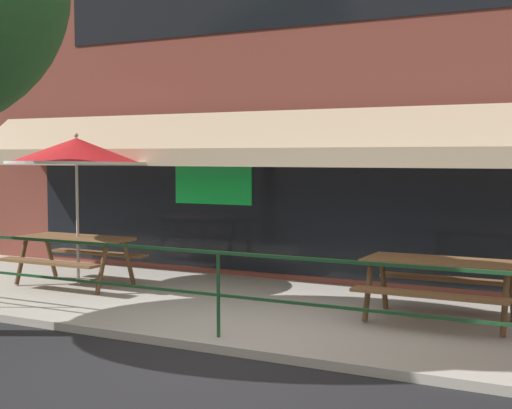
# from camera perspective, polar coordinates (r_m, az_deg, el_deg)

# --- Properties ---
(ground_plane) EXTENTS (120.00, 120.00, 0.00)m
(ground_plane) POSITION_cam_1_polar(r_m,az_deg,el_deg) (7.87, -4.14, -11.72)
(ground_plane) COLOR black
(patio_deck) EXTENTS (15.00, 4.00, 0.10)m
(patio_deck) POSITION_cam_1_polar(r_m,az_deg,el_deg) (9.57, 2.18, -8.59)
(patio_deck) COLOR #ADA89E
(patio_deck) RESTS_ON ground
(restaurant_building) EXTENTS (15.00, 1.60, 6.96)m
(restaurant_building) POSITION_cam_1_polar(r_m,az_deg,el_deg) (11.47, 7.02, 10.58)
(restaurant_building) COLOR brown
(restaurant_building) RESTS_ON ground
(patio_railing) EXTENTS (13.84, 0.04, 0.97)m
(patio_railing) POSITION_cam_1_polar(r_m,az_deg,el_deg) (7.95, -3.04, -5.66)
(patio_railing) COLOR #194723
(patio_railing) RESTS_ON patio_deck
(picnic_table_left) EXTENTS (1.80, 1.42, 0.76)m
(picnic_table_left) POSITION_cam_1_polar(r_m,az_deg,el_deg) (11.45, -14.32, -3.31)
(picnic_table_left) COLOR brown
(picnic_table_left) RESTS_ON patio_deck
(picnic_table_centre) EXTENTS (1.80, 1.42, 0.76)m
(picnic_table_centre) POSITION_cam_1_polar(r_m,az_deg,el_deg) (8.93, 14.51, -5.32)
(picnic_table_centre) COLOR brown
(picnic_table_centre) RESTS_ON patio_deck
(patio_umbrella_left) EXTENTS (2.14, 2.14, 2.38)m
(patio_umbrella_left) POSITION_cam_1_polar(r_m,az_deg,el_deg) (11.42, -14.18, 4.08)
(patio_umbrella_left) COLOR #B7B2A8
(patio_umbrella_left) RESTS_ON patio_deck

